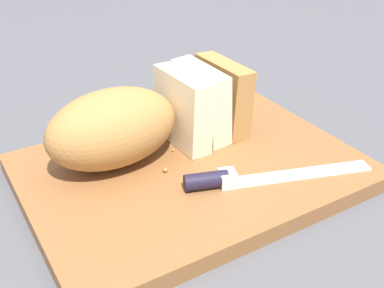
# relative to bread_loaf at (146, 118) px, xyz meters

# --- Properties ---
(ground_plane) EXTENTS (3.00, 3.00, 0.00)m
(ground_plane) POSITION_rel_bread_loaf_xyz_m (0.04, -0.06, -0.07)
(ground_plane) COLOR #4C4C51
(cutting_board) EXTENTS (0.43, 0.32, 0.02)m
(cutting_board) POSITION_rel_bread_loaf_xyz_m (0.04, -0.06, -0.06)
(cutting_board) COLOR brown
(cutting_board) RESTS_ON ground_plane
(bread_loaf) EXTENTS (0.29, 0.13, 0.10)m
(bread_loaf) POSITION_rel_bread_loaf_xyz_m (0.00, 0.00, 0.00)
(bread_loaf) COLOR #A8753D
(bread_loaf) RESTS_ON cutting_board
(bread_knife) EXTENTS (0.24, 0.09, 0.02)m
(bread_knife) POSITION_rel_bread_loaf_xyz_m (0.06, -0.12, -0.04)
(bread_knife) COLOR silver
(bread_knife) RESTS_ON cutting_board
(crumb_near_knife) EXTENTS (0.01, 0.01, 0.01)m
(crumb_near_knife) POSITION_rel_bread_loaf_xyz_m (0.07, -0.11, -0.05)
(crumb_near_knife) COLOR #A8753D
(crumb_near_knife) RESTS_ON cutting_board
(crumb_near_loaf) EXTENTS (0.00, 0.00, 0.00)m
(crumb_near_loaf) POSITION_rel_bread_loaf_xyz_m (0.07, -0.09, -0.05)
(crumb_near_loaf) COLOR #A8753D
(crumb_near_loaf) RESTS_ON cutting_board
(crumb_stray_left) EXTENTS (0.00, 0.00, 0.00)m
(crumb_stray_left) POSITION_rel_bread_loaf_xyz_m (0.03, -0.02, -0.05)
(crumb_stray_left) COLOR #A8753D
(crumb_stray_left) RESTS_ON cutting_board
(crumb_stray_right) EXTENTS (0.01, 0.01, 0.01)m
(crumb_stray_right) POSITION_rel_bread_loaf_xyz_m (-0.00, -0.06, -0.05)
(crumb_stray_right) COLOR #A8753D
(crumb_stray_right) RESTS_ON cutting_board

